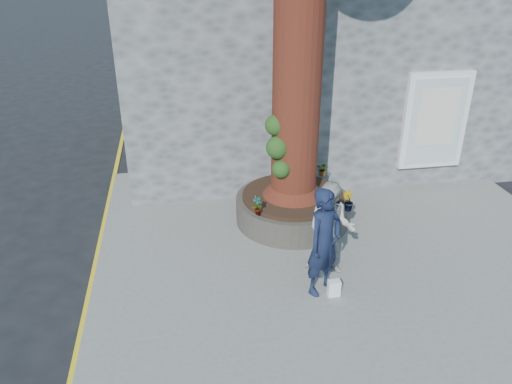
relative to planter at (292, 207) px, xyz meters
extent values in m
plane|color=black|center=(-0.80, -2.00, -0.41)|extent=(120.00, 120.00, 0.00)
cube|color=slate|center=(0.70, -1.00, -0.35)|extent=(9.00, 8.00, 0.12)
cube|color=yellow|center=(-3.85, -1.00, -0.41)|extent=(0.10, 30.00, 0.01)
cube|color=#4F5154|center=(1.70, 5.20, 2.59)|extent=(10.00, 8.00, 6.00)
cube|color=white|center=(3.50, 1.14, 1.29)|extent=(1.50, 0.12, 2.20)
cube|color=silver|center=(3.50, 1.08, 1.29)|extent=(1.25, 0.04, 1.95)
cube|color=silver|center=(3.50, 1.06, 1.39)|extent=(0.90, 0.02, 1.30)
cylinder|color=black|center=(0.00, 0.00, -0.03)|extent=(2.30, 2.30, 0.52)
cylinder|color=black|center=(0.00, 0.00, 0.27)|extent=(2.04, 2.04, 0.08)
cone|color=#451C11|center=(0.00, 0.00, 0.66)|extent=(1.24, 1.24, 0.70)
sphere|color=#1D3D14|center=(-0.38, -0.20, 1.41)|extent=(0.44, 0.44, 0.44)
sphere|color=#1D3D14|center=(-0.32, -0.30, 1.01)|extent=(0.36, 0.36, 0.36)
sphere|color=#1D3D14|center=(-0.40, -0.08, 1.81)|extent=(0.40, 0.40, 0.40)
imported|color=#131A34|center=(-0.06, -2.36, 0.62)|extent=(0.80, 0.73, 1.83)
imported|color=#B0AEA9|center=(0.21, -1.84, 0.54)|extent=(1.00, 0.91, 1.66)
cube|color=white|center=(0.09, -2.54, -0.15)|extent=(0.20, 0.12, 0.28)
imported|color=gray|center=(-0.85, -0.73, 0.50)|extent=(0.24, 0.23, 0.38)
imported|color=gray|center=(0.85, -0.85, 0.50)|extent=(0.29, 0.29, 0.38)
imported|color=gray|center=(0.01, 0.85, 0.49)|extent=(0.21, 0.21, 0.37)
imported|color=gray|center=(0.85, 0.77, 0.46)|extent=(0.37, 0.36, 0.31)
camera|label=1|loc=(-2.23, -8.75, 4.78)|focal=35.00mm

